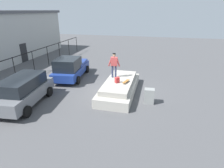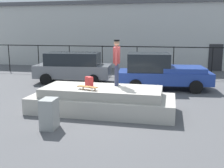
{
  "view_description": "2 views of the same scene",
  "coord_description": "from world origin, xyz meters",
  "views": [
    {
      "loc": [
        -11.88,
        -2.65,
        5.37
      ],
      "look_at": [
        -0.32,
        0.19,
        0.63
      ],
      "focal_mm": 29.85,
      "sensor_mm": 36.0,
      "label": 1
    },
    {
      "loc": [
        2.23,
        -9.72,
        2.98
      ],
      "look_at": [
        -0.07,
        0.75,
        0.85
      ],
      "focal_mm": 43.1,
      "sensor_mm": 36.0,
      "label": 2
    }
  ],
  "objects": [
    {
      "name": "utility_box",
      "position": [
        -1.35,
        -2.4,
        0.47
      ],
      "size": [
        0.48,
        0.63,
        0.94
      ],
      "primitive_type": "cube",
      "rotation": [
        0.0,
        0.0,
        0.06
      ],
      "color": "gray",
      "rests_on": "ground_plane"
    },
    {
      "name": "ground_plane",
      "position": [
        0.0,
        0.0,
        0.0
      ],
      "size": [
        60.0,
        60.0,
        0.0
      ],
      "primitive_type": "plane",
      "color": "#4C4C4F"
    },
    {
      "name": "warehouse_building",
      "position": [
        0.0,
        15.21,
        2.68
      ],
      "size": [
        28.02,
        7.56,
        5.34
      ],
      "color": "#B2B2AD",
      "rests_on": "ground_plane"
    },
    {
      "name": "backpack",
      "position": [
        -0.72,
        -0.25,
        1.11
      ],
      "size": [
        0.34,
        0.33,
        0.37
      ],
      "primitive_type": "cube",
      "rotation": [
        0.0,
        0.0,
        5.58
      ],
      "color": "red",
      "rests_on": "concrete_ledge"
    },
    {
      "name": "skateboard",
      "position": [
        -0.61,
        -0.82,
        1.02
      ],
      "size": [
        0.79,
        0.4,
        0.12
      ],
      "color": "brown",
      "rests_on": "concrete_ledge"
    },
    {
      "name": "car_blue_pickup_mid",
      "position": [
        1.74,
        4.23,
        0.91
      ],
      "size": [
        4.86,
        2.5,
        1.85
      ],
      "color": "navy",
      "rests_on": "ground_plane"
    },
    {
      "name": "fence_row",
      "position": [
        0.0,
        8.24,
        1.39
      ],
      "size": [
        24.06,
        0.06,
        1.97
      ],
      "color": "black",
      "rests_on": "ground_plane"
    },
    {
      "name": "car_grey_hatchback_near",
      "position": [
        -3.29,
        4.92,
        0.92
      ],
      "size": [
        4.46,
        2.4,
        1.74
      ],
      "color": "slate",
      "rests_on": "ground_plane"
    },
    {
      "name": "concrete_ledge",
      "position": [
        -0.22,
        -0.31,
        0.42
      ],
      "size": [
        5.34,
        2.14,
        0.92
      ],
      "color": "#ADA89E",
      "rests_on": "ground_plane"
    },
    {
      "name": "skateboarder",
      "position": [
        0.24,
        0.18,
        1.93
      ],
      "size": [
        0.3,
        0.84,
        1.72
      ],
      "color": "#2D334C",
      "rests_on": "concrete_ledge"
    }
  ]
}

